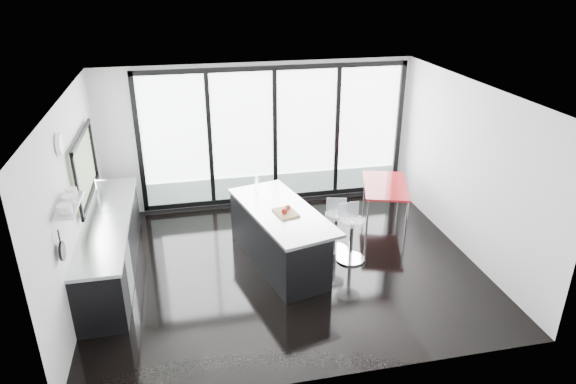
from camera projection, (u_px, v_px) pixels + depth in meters
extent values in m
cube|color=black|center=(286.00, 265.00, 8.23)|extent=(6.00, 5.00, 0.00)
cube|color=white|center=(285.00, 92.00, 7.09)|extent=(6.00, 5.00, 0.00)
cube|color=silver|center=(259.00, 135.00, 9.90)|extent=(6.00, 0.00, 2.80)
cube|color=white|center=(275.00, 135.00, 9.93)|extent=(5.00, 0.02, 2.50)
cube|color=gray|center=(276.00, 185.00, 10.31)|extent=(5.00, 0.02, 0.44)
cube|color=black|center=(210.00, 140.00, 9.65)|extent=(0.08, 0.04, 2.50)
cube|color=black|center=(275.00, 136.00, 9.89)|extent=(0.08, 0.04, 2.50)
cube|color=black|center=(337.00, 132.00, 10.13)|extent=(0.08, 0.04, 2.50)
cube|color=silver|center=(334.00, 276.00, 5.43)|extent=(6.00, 0.00, 2.80)
cube|color=silver|center=(74.00, 203.00, 7.09)|extent=(0.00, 5.00, 2.80)
cube|color=#566D4A|center=(83.00, 167.00, 7.82)|extent=(0.02, 1.60, 0.90)
cube|color=#AAADAF|center=(68.00, 205.00, 6.21)|extent=(0.25, 0.80, 0.03)
cylinder|color=white|center=(59.00, 144.00, 6.44)|extent=(0.04, 0.30, 0.30)
cylinder|color=black|center=(62.00, 251.00, 6.00)|extent=(0.03, 0.24, 0.24)
cube|color=silver|center=(468.00, 170.00, 8.24)|extent=(0.00, 5.00, 2.80)
cube|color=black|center=(111.00, 247.00, 7.90)|extent=(0.65, 3.20, 0.87)
cube|color=#AAADAF|center=(106.00, 220.00, 7.71)|extent=(0.69, 3.24, 0.05)
cube|color=#AAADAF|center=(110.00, 206.00, 8.16)|extent=(0.45, 0.48, 0.06)
cylinder|color=silver|center=(98.00, 193.00, 8.03)|extent=(0.02, 0.02, 0.44)
cube|color=#AAADAF|center=(129.00, 272.00, 7.30)|extent=(0.03, 0.60, 0.80)
cube|color=black|center=(277.00, 238.00, 8.16)|extent=(1.26, 2.32, 0.87)
cube|color=#AAADAF|center=(282.00, 211.00, 8.00)|extent=(1.47, 2.43, 0.05)
cube|color=tan|center=(286.00, 213.00, 7.86)|extent=(0.39, 0.46, 0.03)
sphere|color=maroon|center=(284.00, 211.00, 7.78)|extent=(0.11, 0.11, 0.09)
sphere|color=brown|center=(288.00, 207.00, 7.90)|extent=(0.10, 0.10, 0.08)
cylinder|color=silver|center=(257.00, 186.00, 8.51)|extent=(0.08, 0.08, 0.28)
cylinder|color=silver|center=(351.00, 240.00, 8.24)|extent=(0.51, 0.51, 0.74)
cylinder|color=silver|center=(336.00, 232.00, 8.55)|extent=(0.53, 0.53, 0.69)
cube|color=maroon|center=(384.00, 203.00, 9.55)|extent=(1.15, 1.53, 0.73)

